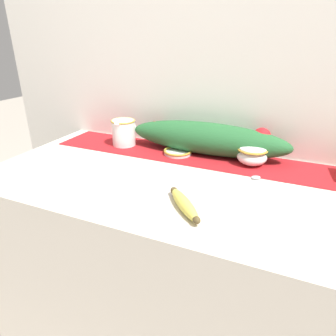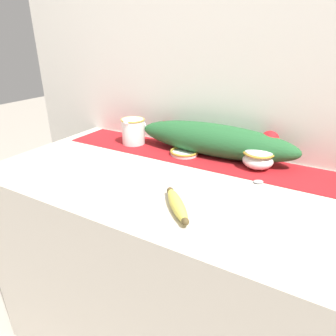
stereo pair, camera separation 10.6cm
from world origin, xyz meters
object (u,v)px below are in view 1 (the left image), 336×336
Objects in this scene: small_dish at (178,152)px; spoon at (252,178)px; sugar_bowl at (252,154)px; banana at (184,204)px; cream_pitcher at (124,132)px.

spoon is (0.34, -0.12, -0.01)m from small_dish.
sugar_bowl reaches higher than banana.
sugar_bowl is 0.97× the size of small_dish.
sugar_bowl is 0.71× the size of banana.
sugar_bowl is 0.45m from banana.
banana is at bearing -150.79° from spoon.
sugar_bowl reaches higher than small_dish.
spoon is (0.03, -0.13, -0.04)m from sugar_bowl.
spoon is (0.15, 0.30, -0.01)m from banana.
spoon is at bearing -78.69° from sugar_bowl.
small_dish is at bearing -2.78° from cream_pitcher.
cream_pitcher is 1.11× the size of sugar_bowl.
spoon is at bearing -19.13° from small_dish.
cream_pitcher reaches higher than spoon.
small_dish is 0.73× the size of banana.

